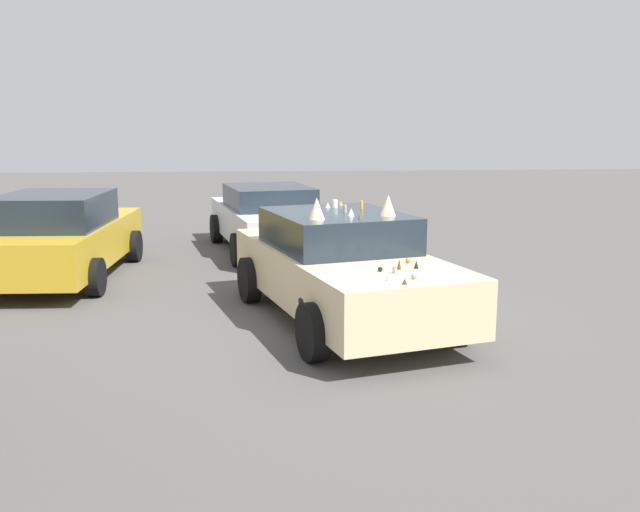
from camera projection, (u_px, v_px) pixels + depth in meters
The scene contains 4 objects.
ground_plane at pixel (342, 320), 9.58m from camera, with size 60.00×60.00×0.00m, color #514F4C.
art_car_decorated at pixel (341, 266), 9.48m from camera, with size 4.90×2.94×1.74m.
parked_sedan_near_right at pixel (268, 218), 14.59m from camera, with size 4.72×2.63×1.38m.
parked_sedan_behind_left at pixel (61, 236), 12.02m from camera, with size 4.56×2.17×1.50m.
Camera 1 is at (-9.19, 1.10, 2.66)m, focal length 39.32 mm.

